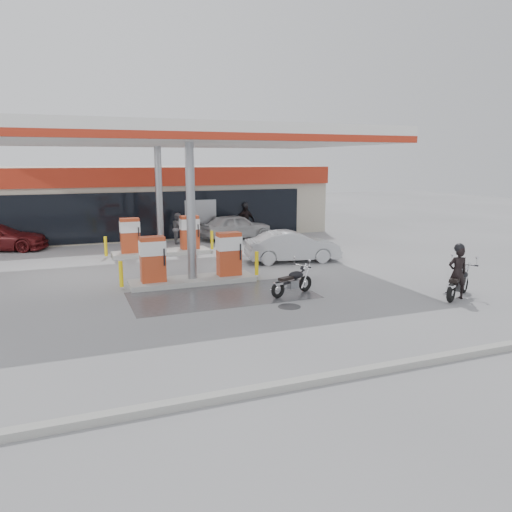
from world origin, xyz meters
The scene contains 16 objects.
ground centered at (0.00, 0.00, 0.00)m, with size 90.00×90.00×0.00m, color gray.
wet_patch centered at (0.50, 0.00, 0.00)m, with size 6.00×3.00×0.00m, color #4C4C4F.
drain_cover centered at (2.00, -2.00, 0.00)m, with size 0.70×0.70×0.01m, color #38383A.
kerb centered at (0.00, -7.00, 0.07)m, with size 28.00×0.25×0.15m, color gray.
store_building centered at (0.01, 15.94, 2.01)m, with size 22.00×8.22×4.00m.
canopy centered at (0.00, 5.00, 5.27)m, with size 16.00×10.02×5.51m.
pump_island_near centered at (0.00, 2.00, 0.71)m, with size 5.14×1.30×1.78m.
pump_island_far centered at (0.00, 8.00, 0.71)m, with size 5.14×1.30×1.78m.
main_motorcycle centered at (7.53, -3.02, 0.46)m, with size 1.81×1.19×1.04m.
biker_main centered at (7.37, -3.12, 0.85)m, with size 0.62×0.41×1.70m, color black.
parked_motorcycle centered at (2.70, -0.75, 0.41)m, with size 1.76×0.84×0.94m.
sedan_white centered at (4.84, 11.20, 0.71)m, with size 1.67×4.15×1.41m, color #BABABC.
attendant centered at (1.46, 10.80, 0.82)m, with size 0.80×0.62×1.64m, color slate.
hatchback_silver centered at (5.05, 4.20, 0.67)m, with size 1.43×4.09×1.35m, color #AEB1B6.
parked_car_right centered at (7.97, 13.91, 0.57)m, with size 1.91×4.14×1.15m, color #A7ACB0.
biker_walking centered at (5.64, 11.80, 0.94)m, with size 1.10×0.46×1.88m, color black.
Camera 1 is at (-4.24, -15.20, 4.38)m, focal length 35.00 mm.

